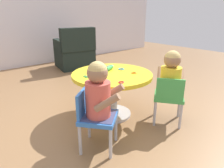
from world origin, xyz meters
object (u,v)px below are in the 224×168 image
object	(u,v)px
seated_child_right	(171,75)
child_chair_left	(95,116)
craft_table	(112,83)
craft_scissors	(88,76)
child_chair_right	(169,97)
armchair_dark	(75,53)
seated_child_left	(98,92)
rolling_pin	(109,68)

from	to	relation	value
seated_child_right	child_chair_left	bearing A→B (deg)	170.51
craft_table	craft_scissors	distance (m)	0.31
child_chair_right	armchair_dark	size ratio (longest dim) A/B	0.63
child_chair_left	armchair_dark	bearing A→B (deg)	62.07
seated_child_left	craft_table	bearing A→B (deg)	38.89
craft_table	seated_child_right	size ratio (longest dim) A/B	1.75
child_chair_left	child_chair_right	size ratio (longest dim) A/B	1.00
seated_child_left	armchair_dark	xyz separation A→B (m)	(1.31, 2.54, -0.22)
child_chair_right	seated_child_left	bearing A→B (deg)	170.42
craft_table	armchair_dark	xyz separation A→B (m)	(0.82, 2.15, -0.08)
craft_table	child_chair_right	bearing A→B (deg)	-57.96
craft_table	seated_child_right	world-z (taller)	seated_child_right
armchair_dark	craft_scissors	xyz separation A→B (m)	(-1.09, -2.08, 0.21)
rolling_pin	craft_scissors	xyz separation A→B (m)	(-0.32, -0.04, -0.02)
craft_table	child_chair_right	size ratio (longest dim) A/B	1.66
rolling_pin	craft_scissors	world-z (taller)	rolling_pin
child_chair_left	rolling_pin	xyz separation A→B (m)	(0.56, 0.47, 0.23)
craft_table	armchair_dark	size ratio (longest dim) A/B	1.05
seated_child_left	child_chair_right	xyz separation A→B (m)	(0.82, -0.14, -0.23)
child_chair_right	seated_child_right	xyz separation A→B (m)	(0.03, 0.02, 0.23)
seated_child_right	rolling_pin	distance (m)	0.70
child_chair_right	seated_child_right	bearing A→B (deg)	35.22
seated_child_right	craft_scissors	bearing A→B (deg)	137.86
craft_table	rolling_pin	size ratio (longest dim) A/B	4.12
child_chair_left	child_chair_right	bearing A→B (deg)	-11.36
craft_scissors	child_chair_left	bearing A→B (deg)	-119.14
child_chair_left	craft_scissors	xyz separation A→B (m)	(0.24, 0.43, 0.21)
craft_table	craft_scissors	world-z (taller)	craft_scissors
craft_table	seated_child_right	bearing A→B (deg)	-54.31
craft_scissors	armchair_dark	bearing A→B (deg)	62.32
seated_child_right	child_chair_right	bearing A→B (deg)	-144.78
seated_child_right	craft_scissors	distance (m)	0.86
child_chair_right	craft_scissors	distance (m)	0.88
child_chair_left	seated_child_right	bearing A→B (deg)	-9.49
child_chair_right	armchair_dark	xyz separation A→B (m)	(0.49, 2.68, 0.00)
craft_table	child_chair_left	size ratio (longest dim) A/B	1.66
child_chair_left	seated_child_left	xyz separation A→B (m)	(0.02, -0.03, 0.23)
armchair_dark	craft_scissors	distance (m)	2.36
armchair_dark	rolling_pin	distance (m)	2.19
armchair_dark	craft_scissors	bearing A→B (deg)	-117.68
seated_child_left	seated_child_right	xyz separation A→B (m)	(0.85, -0.12, 0.00)
craft_table	rolling_pin	xyz separation A→B (m)	(0.05, 0.11, 0.15)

